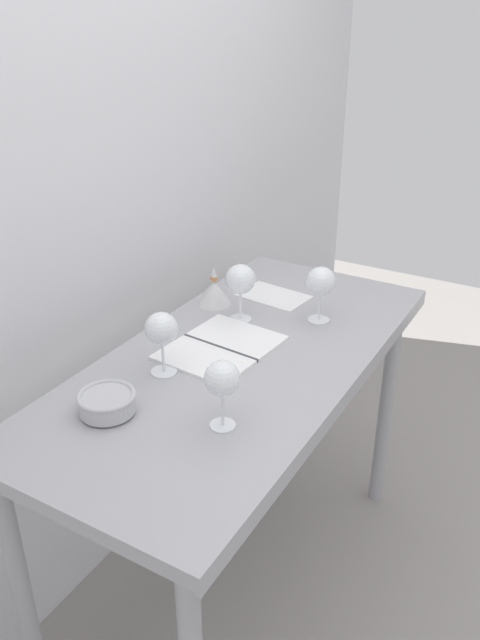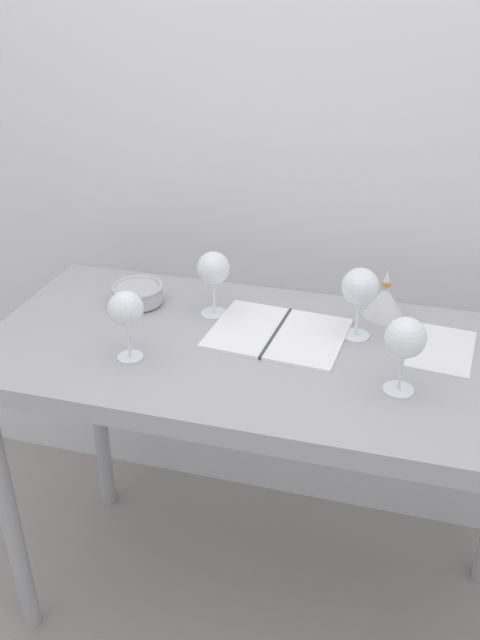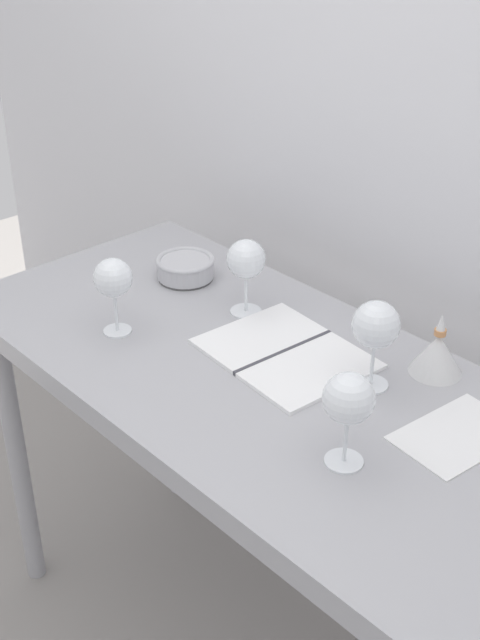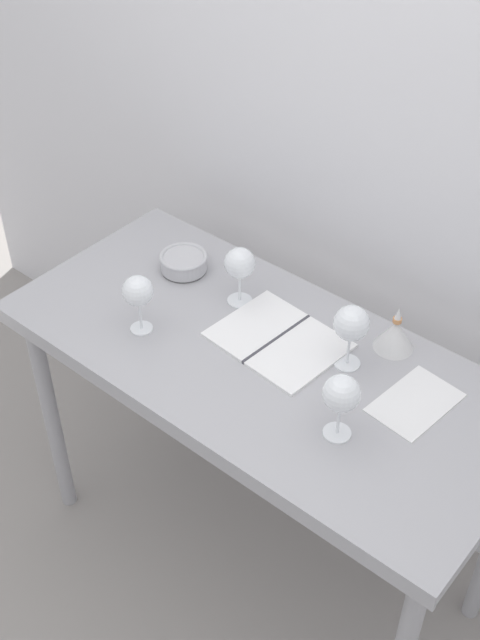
{
  "view_description": "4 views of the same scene",
  "coord_description": "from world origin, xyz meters",
  "views": [
    {
      "loc": [
        -1.33,
        -0.78,
        1.78
      ],
      "look_at": [
        0.01,
        0.0,
        1.01
      ],
      "focal_mm": 35.67,
      "sensor_mm": 36.0,
      "label": 1
    },
    {
      "loc": [
        0.29,
        -1.33,
        1.72
      ],
      "look_at": [
        -0.08,
        0.01,
        0.96
      ],
      "focal_mm": 36.9,
      "sensor_mm": 36.0,
      "label": 2
    },
    {
      "loc": [
        1.0,
        -0.98,
        1.82
      ],
      "look_at": [
        -0.06,
        -0.01,
        0.98
      ],
      "focal_mm": 46.7,
      "sensor_mm": 36.0,
      "label": 3
    },
    {
      "loc": [
        0.95,
        -1.22,
        2.33
      ],
      "look_at": [
        -0.08,
        -0.0,
        0.97
      ],
      "focal_mm": 45.54,
      "sensor_mm": 36.0,
      "label": 4
    }
  ],
  "objects": [
    {
      "name": "ground_plane",
      "position": [
        0.0,
        0.0,
        0.0
      ],
      "size": [
        6.0,
        6.0,
        0.0
      ],
      "primitive_type": "plane",
      "color": "gray"
    },
    {
      "name": "back_wall",
      "position": [
        0.0,
        0.49,
        1.3
      ],
      "size": [
        3.8,
        0.04,
        2.6
      ],
      "primitive_type": "cube",
      "color": "silver",
      "rests_on": "ground_plane"
    },
    {
      "name": "steel_counter",
      "position": [
        0.0,
        -0.01,
        0.79
      ],
      "size": [
        1.4,
        0.65,
        0.9
      ],
      "color": "#A1A1A6",
      "rests_on": "ground_plane"
    },
    {
      "name": "wine_glass_far_left",
      "position": [
        -0.18,
        0.12,
        1.03
      ],
      "size": [
        0.09,
        0.09,
        0.17
      ],
      "color": "white",
      "rests_on": "steel_counter"
    },
    {
      "name": "wine_glass_near_left",
      "position": [
        -0.31,
        -0.14,
        1.03
      ],
      "size": [
        0.08,
        0.08,
        0.17
      ],
      "color": "white",
      "rests_on": "steel_counter"
    },
    {
      "name": "wine_glass_far_right",
      "position": [
        0.19,
        0.11,
        1.03
      ],
      "size": [
        0.09,
        0.09,
        0.18
      ],
      "color": "white",
      "rests_on": "steel_counter"
    },
    {
      "name": "wine_glass_near_right",
      "position": [
        0.31,
        -0.11,
        1.03
      ],
      "size": [
        0.09,
        0.09,
        0.18
      ],
      "color": "white",
      "rests_on": "steel_counter"
    },
    {
      "name": "open_notebook",
      "position": [
        0.0,
        0.06,
        0.9
      ],
      "size": [
        0.35,
        0.28,
        0.01
      ],
      "rotation": [
        0.0,
        0.0,
        -0.08
      ],
      "color": "white",
      "rests_on": "steel_counter"
    },
    {
      "name": "tasting_sheet_upper",
      "position": [
        0.4,
        0.1,
        0.9
      ],
      "size": [
        0.17,
        0.24,
        0.0
      ],
      "primitive_type": "cube",
      "rotation": [
        0.0,
        0.0,
        -0.11
      ],
      "color": "white",
      "rests_on": "steel_counter"
    },
    {
      "name": "tasting_bowl",
      "position": [
        -0.4,
        0.13,
        0.93
      ],
      "size": [
        0.14,
        0.14,
        0.05
      ],
      "color": "#4C4C4C",
      "rests_on": "steel_counter"
    },
    {
      "name": "decanter_funnel",
      "position": [
        0.25,
        0.24,
        0.94
      ],
      "size": [
        0.11,
        0.11,
        0.13
      ],
      "color": "silver",
      "rests_on": "steel_counter"
    }
  ]
}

